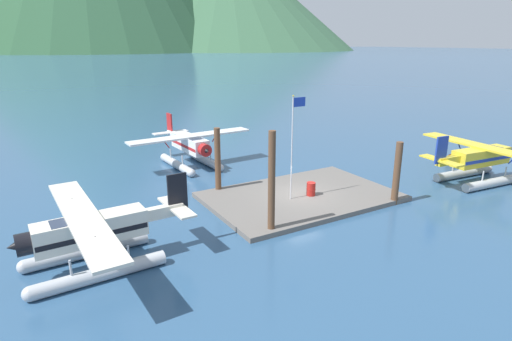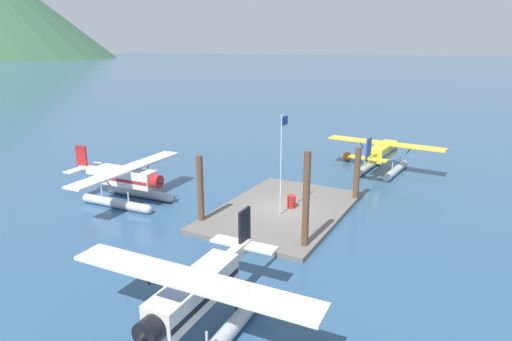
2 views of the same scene
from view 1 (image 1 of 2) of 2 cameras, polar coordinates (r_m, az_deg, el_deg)
The scene contains 11 objects.
ground_plane at distance 27.99m, azimuth 6.07°, elevation -3.83°, with size 1200.00×1200.00×0.00m, color #2D5175.
dock_platform at distance 27.94m, azimuth 6.08°, elevation -3.54°, with size 12.14×7.97×0.30m, color #66605B.
piling_near_left at distance 21.96m, azimuth 2.14°, elevation -1.83°, with size 0.38×0.38×5.68m, color brown.
piling_near_right at distance 27.71m, azimuth 18.60°, elevation -0.41°, with size 0.43×0.43×4.08m, color brown.
piling_far_left at distance 28.27m, azimuth -5.23°, elevation 1.27°, with size 0.41×0.41×4.54m, color brown.
flagpole at distance 25.97m, azimuth 5.16°, elevation 4.63°, with size 0.95×0.10×6.62m.
fuel_drum at distance 27.67m, azimuth 7.48°, elevation -2.50°, with size 0.62×0.62×0.88m.
mooring_buoy at distance 39.06m, azimuth 25.05°, elevation 1.40°, with size 0.90×0.90×0.90m, color orange.
seaplane_white_bow_left at distance 35.06m, azimuth -8.93°, elevation 3.09°, with size 10.46×7.98×3.84m.
seaplane_yellow_stbd_aft at distance 34.78m, azimuth 28.21°, elevation 1.10°, with size 7.97×10.48×3.84m.
seaplane_cream_port_aft at distance 20.43m, azimuth -21.46°, elevation -8.41°, with size 7.98×10.45×3.84m.
Camera 1 is at (-15.62, -20.97, 9.98)m, focal length 29.42 mm.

